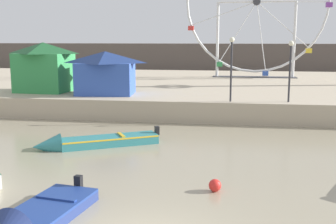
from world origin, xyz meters
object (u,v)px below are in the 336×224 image
carnival_booth_blue_tent (105,72)px  carnival_booth_green_kiosk (44,66)px  promenade_lamp_far (231,60)px  motorboat_teal_painted (88,142)px  ferris_wheel_white_frame (257,4)px  motorboat_navy_blue (29,223)px  promenade_lamp_near (290,62)px  mooring_buoy_orange (215,185)px

carnival_booth_blue_tent → carnival_booth_green_kiosk: size_ratio=1.05×
promenade_lamp_far → motorboat_teal_painted: bearing=-133.7°
ferris_wheel_white_frame → carnival_booth_green_kiosk: (-15.79, -13.84, -5.29)m
motorboat_navy_blue → promenade_lamp_near: promenade_lamp_near is taller
carnival_booth_blue_tent → promenade_lamp_far: promenade_lamp_far is taller
promenade_lamp_near → carnival_booth_blue_tent: bearing=171.0°
motorboat_navy_blue → promenade_lamp_far: (5.40, 16.10, 3.72)m
motorboat_teal_painted → promenade_lamp_near: 13.20m
promenade_lamp_near → promenade_lamp_far: bearing=-174.8°
carnival_booth_green_kiosk → mooring_buoy_orange: 20.35m
carnival_booth_blue_tent → promenade_lamp_far: size_ratio=1.12×
motorboat_navy_blue → promenade_lamp_far: 17.38m
ferris_wheel_white_frame → promenade_lamp_near: bearing=-85.6°
promenade_lamp_near → promenade_lamp_far: (-3.54, -0.32, 0.12)m
carnival_booth_green_kiosk → promenade_lamp_near: (17.05, -2.69, 0.60)m
mooring_buoy_orange → promenade_lamp_far: bearing=87.9°
motorboat_navy_blue → promenade_lamp_far: promenade_lamp_far is taller
motorboat_navy_blue → carnival_booth_green_kiosk: size_ratio=1.07×
carnival_booth_green_kiosk → promenade_lamp_far: 13.86m
motorboat_teal_painted → motorboat_navy_blue: (1.39, -9.01, -0.03)m
ferris_wheel_white_frame → mooring_buoy_orange: size_ratio=32.31×
motorboat_teal_painted → carnival_booth_blue_tent: (-1.87, 9.33, 2.66)m
ferris_wheel_white_frame → carnival_booth_blue_tent: ferris_wheel_white_frame is taller
carnival_booth_green_kiosk → mooring_buoy_orange: carnival_booth_green_kiosk is taller
carnival_booth_blue_tent → promenade_lamp_near: bearing=-13.9°
promenade_lamp_far → mooring_buoy_orange: bearing=-92.1°
motorboat_teal_painted → ferris_wheel_white_frame: size_ratio=0.41×
ferris_wheel_white_frame → promenade_lamp_far: (-2.28, -16.85, -4.56)m
motorboat_teal_painted → carnival_booth_blue_tent: carnival_booth_blue_tent is taller
motorboat_teal_painted → carnival_booth_blue_tent: size_ratio=1.32×
motorboat_navy_blue → promenade_lamp_near: (8.93, 16.42, 3.59)m
promenade_lamp_far → carnival_booth_blue_tent: bearing=165.5°
motorboat_teal_painted → mooring_buoy_orange: motorboat_teal_painted is taller
motorboat_navy_blue → carnival_booth_blue_tent: 18.82m
promenade_lamp_near → motorboat_teal_painted: bearing=-144.3°
promenade_lamp_near → promenade_lamp_far: promenade_lamp_far is taller
motorboat_navy_blue → carnival_booth_blue_tent: size_ratio=1.02×
carnival_booth_green_kiosk → motorboat_teal_painted: bearing=-52.2°
motorboat_teal_painted → promenade_lamp_near: (10.32, 7.41, 3.56)m
carnival_booth_blue_tent → promenade_lamp_far: (8.66, -2.24, 1.02)m
ferris_wheel_white_frame → carnival_booth_blue_tent: bearing=-126.8°
promenade_lamp_far → carnival_booth_green_kiosk: bearing=167.4°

